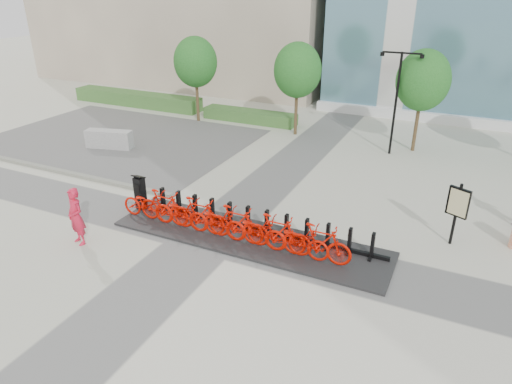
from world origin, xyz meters
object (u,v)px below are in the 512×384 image
at_px(worker_red, 76,217).
at_px(bike_0, 148,205).
at_px(jersey_barrier, 109,139).
at_px(kiosk, 140,192).
at_px(map_sign, 458,205).

bearing_deg(worker_red, bike_0, 81.29).
xyz_separation_m(bike_0, jersey_barrier, (-6.84, 5.64, -0.16)).
bearing_deg(kiosk, jersey_barrier, 144.72).
xyz_separation_m(bike_0, worker_red, (-1.08, -2.28, 0.35)).
relative_size(kiosk, worker_red, 0.70).
relative_size(worker_red, jersey_barrier, 0.81).
distance_m(worker_red, jersey_barrier, 9.81).
height_order(worker_red, jersey_barrier, worker_red).
bearing_deg(bike_0, worker_red, 154.57).
distance_m(bike_0, jersey_barrier, 8.87).
xyz_separation_m(kiosk, map_sign, (10.86, 2.42, 0.69)).
height_order(bike_0, kiosk, kiosk).
xyz_separation_m(bike_0, kiosk, (-0.77, 0.56, 0.11)).
height_order(jersey_barrier, map_sign, map_sign).
bearing_deg(jersey_barrier, map_sign, -23.43).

